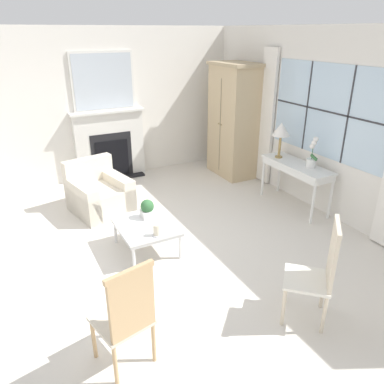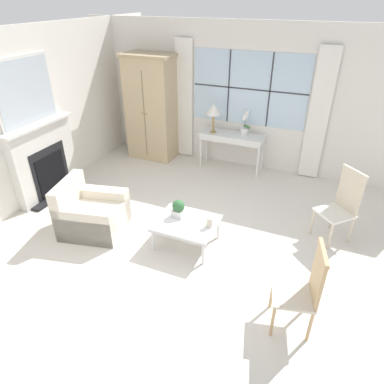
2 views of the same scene
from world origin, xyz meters
name	(u,v)px [view 1 (image 1 of 2)]	position (x,y,z in m)	size (l,w,h in m)	color
ground_plane	(145,252)	(0.00, 0.00, 0.00)	(14.00, 14.00, 0.00)	silver
wall_back_windowed	(326,124)	(0.00, 3.02, 1.39)	(7.20, 0.14, 2.80)	silver
wall_left	(114,105)	(-3.03, 0.60, 1.40)	(0.06, 7.20, 2.80)	silver
fireplace	(109,139)	(-2.91, 0.41, 0.79)	(0.34, 1.40, 2.38)	black
armoire	(234,121)	(-1.98, 2.65, 1.09)	(1.06, 0.66, 2.18)	tan
console_table	(297,169)	(-0.20, 2.72, 0.66)	(1.29, 0.44, 0.75)	white
table_lamp	(281,130)	(-0.59, 2.66, 1.22)	(0.30, 0.30, 0.60)	#9E7F47
potted_orchid	(312,156)	(0.03, 2.79, 0.93)	(0.19, 0.15, 0.50)	white
armchair_upholstered	(99,195)	(-1.50, -0.20, 0.28)	(1.04, 0.99, 0.82)	beige
side_chair_wooden	(320,269)	(1.97, 1.08, 0.60)	(0.62, 0.62, 1.11)	white
accent_chair_wooden	(127,314)	(1.68, -0.77, 0.58)	(0.53, 0.53, 1.07)	beige
coffee_table	(146,227)	(-0.03, 0.04, 0.35)	(0.86, 0.72, 0.40)	silver
potted_plant_small	(147,209)	(-0.19, 0.13, 0.53)	(0.18, 0.18, 0.26)	white
pillar_candle	(157,231)	(0.32, 0.05, 0.47)	(0.12, 0.12, 0.16)	silver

